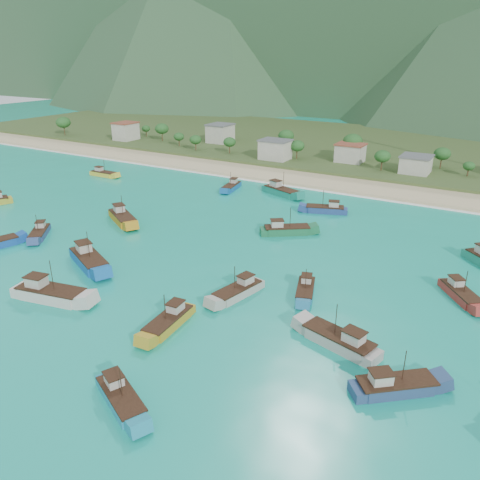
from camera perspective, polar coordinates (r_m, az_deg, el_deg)
The scene contains 22 objects.
ground at distance 81.14m, azimuth -8.27°, elevation -5.69°, with size 600.00×600.00×0.00m, color #0D987F.
beach at distance 146.98m, azimuth 11.14°, elevation 6.83°, with size 400.00×18.00×1.20m, color beige.
land at distance 204.30m, azimuth 17.05°, elevation 10.49°, with size 400.00×110.00×2.40m, color #385123.
surf_line at distance 138.33m, azimuth 9.79°, elevation 5.98°, with size 400.00×2.50×0.08m, color white.
village at distance 166.19m, azimuth 15.15°, elevation 9.93°, with size 221.42×30.00×7.75m.
vegetation at distance 171.74m, azimuth 10.66°, elevation 10.81°, with size 277.97×26.22×9.16m.
boat_1 at distance 82.03m, azimuth -22.15°, elevation -6.13°, with size 13.15×6.14×7.48m.
boat_2 at distance 113.75m, azimuth -14.15°, elevation 2.59°, with size 12.23×9.22×7.15m.
boat_3 at distance 110.75m, azimuth -23.22°, elevation 0.75°, with size 8.09×9.05×5.56m.
boat_4 at distance 132.36m, azimuth 5.00°, elevation 5.90°, with size 12.58×7.67×7.15m.
boat_5 at distance 77.33m, azimuth -0.23°, elevation -6.32°, with size 5.10×10.55×5.99m.
boat_7 at distance 66.32m, azimuth 12.05°, elevation -12.01°, with size 11.72×6.19×6.64m.
boat_8 at distance 103.43m, azimuth 5.62°, elevation 1.16°, with size 10.87×9.01×6.50m.
boat_10 at distance 60.47m, azimuth 18.32°, elevation -16.64°, with size 9.92×8.90×6.10m.
boat_12 at distance 158.75m, azimuth -16.31°, elevation 7.72°, with size 9.71×2.91×5.73m.
boat_13 at distance 84.67m, azimuth 25.27°, elevation -6.02°, with size 7.94×9.36×5.64m.
boat_16 at distance 118.86m, azimuth 10.40°, elevation 3.65°, with size 10.79×6.31×6.12m.
boat_17 at distance 137.41m, azimuth -1.04°, elevation 6.47°, with size 4.51×9.97×5.68m.
boat_18 at distance 57.89m, azimuth -14.33°, elevation -18.21°, with size 9.89×6.73×5.68m.
boat_19 at distance 92.24m, azimuth -17.94°, elevation -2.39°, with size 13.15×8.88×7.55m.
boat_24 at distance 78.73m, azimuth 7.97°, elevation -6.13°, with size 5.24×9.20×5.21m.
boat_26 at distance 70.07m, azimuth -8.65°, elevation -9.85°, with size 3.74×10.33×5.99m.
Camera 1 is at (45.84, -55.56, 37.34)m, focal length 35.00 mm.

